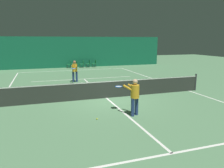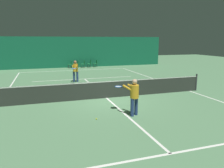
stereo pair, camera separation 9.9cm
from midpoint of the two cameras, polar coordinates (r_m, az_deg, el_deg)
ground_plane at (r=12.19m, az=-1.22°, el=-3.66°), size 60.00×60.00×0.00m
backdrop_curtain at (r=26.14m, az=-10.59°, el=8.16°), size 23.00×0.12×3.56m
court_line_baseline_far at (r=23.63m, az=-9.57°, el=3.55°), size 11.00×0.10×0.00m
court_line_service_far at (r=18.27m, az=-7.01°, el=1.34°), size 8.25×0.10×0.00m
court_line_service_near at (r=6.72m, az=15.44°, el=-17.13°), size 8.25×0.10×0.00m
court_line_sideline_right at (r=14.69m, az=19.79°, el=-1.72°), size 0.10×23.80×0.00m
court_line_centre at (r=12.19m, az=-1.22°, el=-3.65°), size 0.10×12.80×0.00m
tennis_net at (r=12.07m, az=-1.23°, el=-1.32°), size 12.00×0.10×1.07m
player_near at (r=9.25m, az=5.97°, el=-2.71°), size 0.87×1.34×1.58m
player_far at (r=16.93m, az=-9.37°, el=3.74°), size 0.66×1.38×1.64m
courtside_chair_0 at (r=25.68m, az=-10.66°, el=5.21°), size 0.44×0.44×0.84m
courtside_chair_1 at (r=25.79m, az=-9.02°, el=5.29°), size 0.44×0.44×0.84m
courtside_chair_2 at (r=25.91m, az=-7.39°, el=5.37°), size 0.44×0.44×0.84m
courtside_chair_3 at (r=26.06m, az=-5.77°, el=5.44°), size 0.44×0.44×0.84m
courtside_chair_4 at (r=26.22m, az=-4.18°, el=5.50°), size 0.44×0.44×0.84m
tennis_ball at (r=8.97m, az=-3.80°, el=-9.06°), size 0.07×0.07×0.07m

